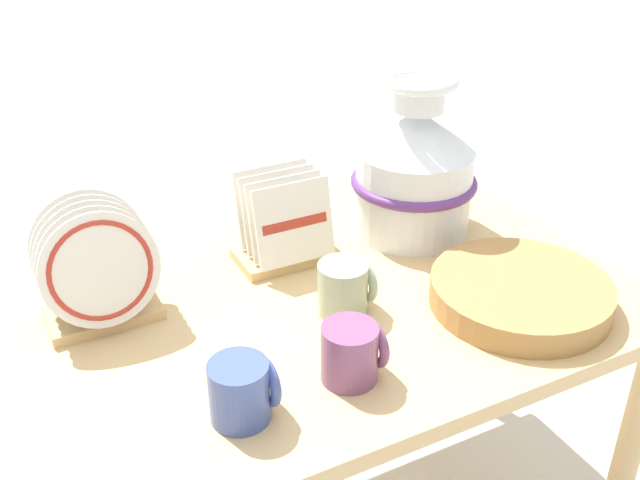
{
  "coord_description": "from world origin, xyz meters",
  "views": [
    {
      "loc": [
        -0.58,
        -1.13,
        1.5
      ],
      "look_at": [
        0.0,
        0.0,
        0.79
      ],
      "focal_mm": 42.0,
      "sensor_mm": 36.0,
      "label": 1
    }
  ],
  "objects_px": {
    "dish_rack_square_plates": "(284,230)",
    "mug_plum_glaze": "(352,352)",
    "mug_cobalt_glaze": "(242,390)",
    "dish_rack_round_plates": "(97,272)",
    "ceramic_vase": "(415,168)",
    "mug_sage_glaze": "(345,288)",
    "wicker_charger_stack": "(520,293)"
  },
  "relations": [
    {
      "from": "ceramic_vase",
      "to": "dish_rack_round_plates",
      "type": "bearing_deg",
      "value": -177.21
    },
    {
      "from": "dish_rack_square_plates",
      "to": "mug_plum_glaze",
      "type": "height_order",
      "value": "dish_rack_square_plates"
    },
    {
      "from": "dish_rack_square_plates",
      "to": "mug_plum_glaze",
      "type": "relative_size",
      "value": 1.97
    },
    {
      "from": "dish_rack_square_plates",
      "to": "mug_sage_glaze",
      "type": "height_order",
      "value": "dish_rack_square_plates"
    },
    {
      "from": "mug_cobalt_glaze",
      "to": "mug_plum_glaze",
      "type": "distance_m",
      "value": 0.2
    },
    {
      "from": "wicker_charger_stack",
      "to": "mug_plum_glaze",
      "type": "distance_m",
      "value": 0.4
    },
    {
      "from": "dish_rack_round_plates",
      "to": "dish_rack_square_plates",
      "type": "bearing_deg",
      "value": 7.13
    },
    {
      "from": "dish_rack_round_plates",
      "to": "dish_rack_square_plates",
      "type": "relative_size",
      "value": 1.14
    },
    {
      "from": "ceramic_vase",
      "to": "dish_rack_square_plates",
      "type": "xyz_separation_m",
      "value": [
        -0.31,
        0.02,
        -0.08
      ]
    },
    {
      "from": "mug_cobalt_glaze",
      "to": "mug_plum_glaze",
      "type": "relative_size",
      "value": 1.0
    },
    {
      "from": "mug_sage_glaze",
      "to": "mug_cobalt_glaze",
      "type": "height_order",
      "value": "same"
    },
    {
      "from": "wicker_charger_stack",
      "to": "dish_rack_round_plates",
      "type": "bearing_deg",
      "value": 156.23
    },
    {
      "from": "mug_cobalt_glaze",
      "to": "dish_rack_square_plates",
      "type": "bearing_deg",
      "value": 57.59
    },
    {
      "from": "dish_rack_round_plates",
      "to": "dish_rack_square_plates",
      "type": "height_order",
      "value": "dish_rack_round_plates"
    },
    {
      "from": "mug_sage_glaze",
      "to": "mug_plum_glaze",
      "type": "distance_m",
      "value": 0.2
    },
    {
      "from": "ceramic_vase",
      "to": "mug_plum_glaze",
      "type": "distance_m",
      "value": 0.56
    },
    {
      "from": "ceramic_vase",
      "to": "wicker_charger_stack",
      "type": "height_order",
      "value": "ceramic_vase"
    },
    {
      "from": "ceramic_vase",
      "to": "wicker_charger_stack",
      "type": "xyz_separation_m",
      "value": [
        0.02,
        -0.36,
        -0.13
      ]
    },
    {
      "from": "ceramic_vase",
      "to": "mug_sage_glaze",
      "type": "bearing_deg",
      "value": -143.55
    },
    {
      "from": "mug_cobalt_glaze",
      "to": "mug_plum_glaze",
      "type": "bearing_deg",
      "value": 1.62
    },
    {
      "from": "mug_sage_glaze",
      "to": "mug_cobalt_glaze",
      "type": "xyz_separation_m",
      "value": [
        -0.28,
        -0.18,
        0.0
      ]
    },
    {
      "from": "mug_plum_glaze",
      "to": "mug_cobalt_glaze",
      "type": "bearing_deg",
      "value": -178.38
    },
    {
      "from": "mug_cobalt_glaze",
      "to": "mug_sage_glaze",
      "type": "bearing_deg",
      "value": 33.03
    },
    {
      "from": "dish_rack_round_plates",
      "to": "mug_sage_glaze",
      "type": "bearing_deg",
      "value": -23.54
    },
    {
      "from": "dish_rack_round_plates",
      "to": "mug_cobalt_glaze",
      "type": "xyz_separation_m",
      "value": [
        0.13,
        -0.37,
        -0.05
      ]
    },
    {
      "from": "mug_sage_glaze",
      "to": "mug_plum_glaze",
      "type": "relative_size",
      "value": 1.0
    },
    {
      "from": "dish_rack_round_plates",
      "to": "mug_plum_glaze",
      "type": "height_order",
      "value": "dish_rack_round_plates"
    },
    {
      "from": "ceramic_vase",
      "to": "dish_rack_round_plates",
      "type": "xyz_separation_m",
      "value": [
        -0.71,
        -0.03,
        -0.05
      ]
    },
    {
      "from": "ceramic_vase",
      "to": "dish_rack_round_plates",
      "type": "relative_size",
      "value": 1.54
    },
    {
      "from": "dish_rack_round_plates",
      "to": "wicker_charger_stack",
      "type": "height_order",
      "value": "dish_rack_round_plates"
    },
    {
      "from": "dish_rack_round_plates",
      "to": "ceramic_vase",
      "type": "bearing_deg",
      "value": 2.79
    },
    {
      "from": "dish_rack_round_plates",
      "to": "dish_rack_square_plates",
      "type": "xyz_separation_m",
      "value": [
        0.4,
        0.05,
        -0.04
      ]
    }
  ]
}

